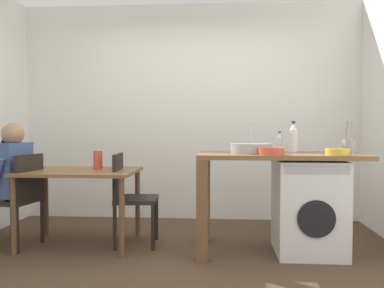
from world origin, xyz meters
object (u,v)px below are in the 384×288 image
object	(u,v)px
bottle_tall_green	(279,143)
vase	(98,160)
chair_person_seat	(20,195)
colander	(337,152)
bottle_squat_brown	(293,138)
mixing_bowl	(271,151)
chair_opposite	(129,193)
seated_person	(6,177)
dining_table	(80,180)
washing_machine	(308,207)
utensil_crock	(349,146)

from	to	relation	value
bottle_tall_green	vase	distance (m)	1.80
chair_person_seat	colander	xyz separation A→B (m)	(2.92, -0.19, 0.44)
bottle_squat_brown	mixing_bowl	xyz separation A→B (m)	(-0.25, -0.34, -0.10)
chair_opposite	seated_person	distance (m)	1.20
chair_opposite	colander	size ratio (longest dim) A/B	4.50
dining_table	colander	xyz separation A→B (m)	(2.37, -0.31, 0.31)
washing_machine	bottle_squat_brown	xyz separation A→B (m)	(-0.12, 0.14, 0.62)
seated_person	utensil_crock	world-z (taller)	utensil_crock
colander	vase	size ratio (longest dim) A/B	1.08
bottle_tall_green	bottle_squat_brown	world-z (taller)	bottle_squat_brown
seated_person	mixing_bowl	bearing A→B (deg)	-83.32
vase	chair_person_seat	bearing A→B (deg)	-162.89
chair_opposite	vase	world-z (taller)	vase
washing_machine	vase	xyz separation A→B (m)	(-2.03, 0.19, 0.40)
mixing_bowl	vase	bearing A→B (deg)	166.89
colander	washing_machine	bearing A→B (deg)	130.74
seated_person	colander	size ratio (longest dim) A/B	6.00
chair_person_seat	seated_person	xyz separation A→B (m)	(-0.16, 0.03, 0.16)
seated_person	washing_machine	xyz separation A→B (m)	(2.89, -0.01, -0.24)
chair_opposite	bottle_squat_brown	bearing A→B (deg)	86.20
mixing_bowl	utensil_crock	size ratio (longest dim) A/B	0.76
chair_person_seat	seated_person	size ratio (longest dim) A/B	0.75
washing_machine	mixing_bowl	size ratio (longest dim) A/B	3.78
dining_table	bottle_squat_brown	distance (m)	2.11
washing_machine	bottle_tall_green	bearing A→B (deg)	138.52
seated_person	vase	distance (m)	0.89
chair_person_seat	bottle_squat_brown	size ratio (longest dim) A/B	3.02
washing_machine	mixing_bowl	distance (m)	0.67
bottle_squat_brown	colander	size ratio (longest dim) A/B	1.49
bottle_tall_green	colander	distance (m)	0.60
seated_person	mixing_bowl	distance (m)	2.54
chair_opposite	chair_person_seat	bearing A→B (deg)	-85.23
chair_opposite	seated_person	bearing A→B (deg)	-87.91
vase	bottle_squat_brown	bearing A→B (deg)	-1.42
mixing_bowl	dining_table	bearing A→B (deg)	170.99
colander	bottle_squat_brown	bearing A→B (deg)	130.24
bottle_tall_green	seated_person	bearing A→B (deg)	-175.62
bottle_tall_green	vase	world-z (taller)	bottle_tall_green
vase	chair_opposite	bearing A→B (deg)	-9.63
utensil_crock	dining_table	bearing A→B (deg)	179.17
utensil_crock	vase	size ratio (longest dim) A/B	1.62
mixing_bowl	chair_opposite	bearing A→B (deg)	166.05
chair_person_seat	utensil_crock	distance (m)	3.13
vase	colander	bearing A→B (deg)	-10.40
bottle_tall_green	vase	xyz separation A→B (m)	(-1.79, -0.02, -0.18)
utensil_crock	seated_person	bearing A→B (deg)	-179.19
washing_machine	bottle_squat_brown	world-z (taller)	bottle_squat_brown
chair_person_seat	mixing_bowl	bearing A→B (deg)	-82.86
seated_person	chair_opposite	bearing A→B (deg)	-72.51
bottle_tall_green	washing_machine	bearing A→B (deg)	-41.48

